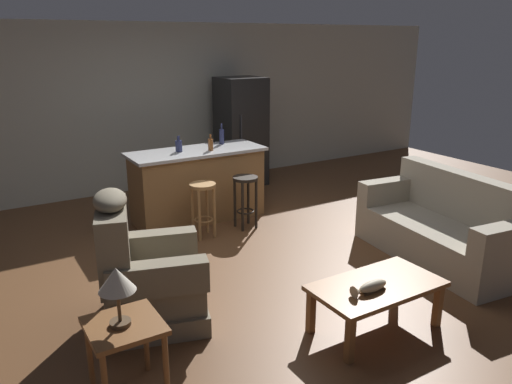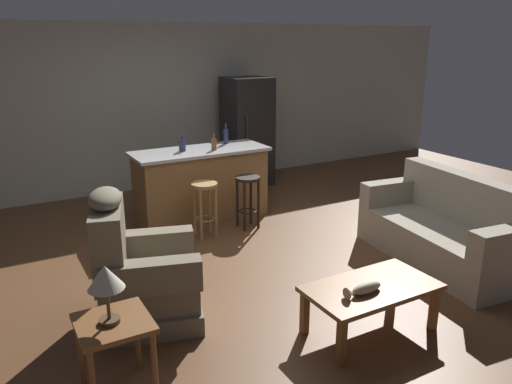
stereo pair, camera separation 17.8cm
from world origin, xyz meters
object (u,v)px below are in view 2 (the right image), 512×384
Objects in this scene: bottle_wine_dark at (226,136)px; couch at (446,231)px; recliner_near_lamp at (139,274)px; bottle_tall_green at (182,145)px; table_lamp at (106,280)px; bar_stool_left at (205,200)px; refrigerator at (247,132)px; fish_figurine at (363,289)px; kitchen_island at (201,184)px; bar_stool_right at (248,192)px; coffee_table at (371,292)px; end_table at (114,334)px; bottle_short_amber at (214,144)px.

couch is at bearing -64.80° from bottle_wine_dark.
recliner_near_lamp reaches higher than bottle_tall_green.
table_lamp is (-0.45, -0.87, 0.45)m from recliner_near_lamp.
bar_stool_left is 2.39× the size of bottle_wine_dark.
refrigerator is at bearing 65.85° from recliner_near_lamp.
bar_stool_left is (-0.18, 2.69, 0.01)m from fish_figurine.
kitchen_island is (-1.77, 2.58, 0.14)m from couch.
refrigerator is at bearing 61.79° from bar_stool_right.
bottle_wine_dark is at bearing 66.04° from recliner_near_lamp.
couch is at bearing 6.21° from table_lamp.
refrigerator is at bearing 74.36° from coffee_table.
bar_stool_left is 1.00× the size of bar_stool_right.
kitchen_island reaches higher than bar_stool_right.
end_table reaches higher than coffee_table.
recliner_near_lamp is at bearing -130.43° from bar_stool_left.
table_lamp is 3.32m from bar_stool_right.
recliner_near_lamp reaches higher than bar_stool_right.
table_lamp is 5.32m from refrigerator.
bar_stool_right is at bearing 84.25° from coffee_table.
bottle_tall_green reaches higher than coffee_table.
refrigerator reaches higher than bar_stool_left.
recliner_near_lamp is 5.65× the size of bottle_short_amber.
bottle_tall_green is 0.41m from bottle_short_amber.
refrigerator is 6.18× the size of bottle_wine_dark.
fish_figurine is 1.97m from couch.
recliner_near_lamp reaches higher than kitchen_island.
refrigerator is (1.40, 4.52, 0.42)m from fish_figurine.
fish_figurine is 2.72m from bar_stool_right.
coffee_table is at bearing 25.47° from fish_figurine.
table_lamp reaches higher than fish_figurine.
couch is 1.65× the size of recliner_near_lamp.
refrigerator reaches higher than bar_stool_right.
bottle_tall_green is (1.26, 2.15, 0.61)m from recliner_near_lamp.
couch is 3.30m from recliner_near_lamp.
recliner_near_lamp is 2.93× the size of table_lamp.
recliner_near_lamp is 0.96m from end_table.
bottle_tall_green is at bearing -143.65° from refrigerator.
coffee_table is at bearing -84.00° from bottle_tall_green.
couch is 2.92× the size of bar_stool_right.
bar_stool_right is at bearing 0.00° from bar_stool_left.
kitchen_island is 8.47× the size of bottle_short_amber.
fish_figurine is at bearing -10.38° from end_table.
kitchen_island is at bearing -138.47° from refrigerator.
end_table is 2.89m from bar_stool_left.
bottle_short_amber is at bearing -35.78° from kitchen_island.
table_lamp reaches higher than couch.
couch is 4.84× the size of table_lamp.
bar_stool_right is at bearing -59.36° from kitchen_island.
couch is 3.14m from bottle_wine_dark.
kitchen_island is at bearing -48.91° from couch.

